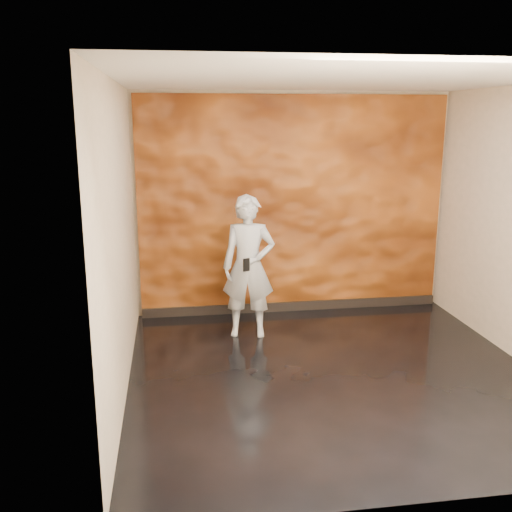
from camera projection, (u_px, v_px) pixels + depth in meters
name	position (u px, v px, depth m)	size (l,w,h in m)	color
room	(338.00, 235.00, 5.34)	(4.02, 4.02, 2.81)	black
feature_wall	(293.00, 206.00, 7.23)	(3.90, 0.06, 2.75)	#C2631F
baseboard	(293.00, 306.00, 7.50)	(3.90, 0.04, 0.12)	black
man	(249.00, 267.00, 6.50)	(0.60, 0.39, 1.64)	#9CA1AA
phone	(246.00, 265.00, 6.22)	(0.08, 0.02, 0.14)	black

